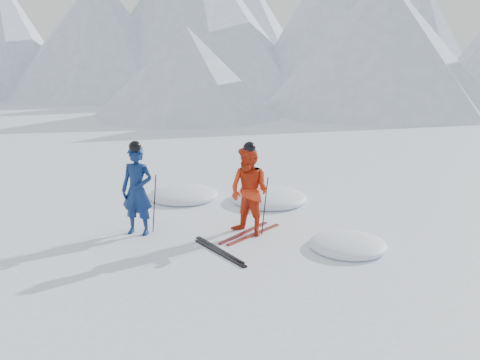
% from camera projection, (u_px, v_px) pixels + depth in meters
% --- Properties ---
extents(ground, '(160.00, 160.00, 0.00)m').
position_uv_depth(ground, '(295.00, 246.00, 10.34)').
color(ground, white).
rests_on(ground, ground).
extents(skier_blue, '(0.78, 0.60, 1.93)m').
position_uv_depth(skier_blue, '(137.00, 191.00, 10.81)').
color(skier_blue, navy).
rests_on(skier_blue, ground).
extents(skier_red, '(1.06, 0.90, 1.92)m').
position_uv_depth(skier_red, '(249.00, 191.00, 10.77)').
color(skier_red, red).
rests_on(skier_red, ground).
extents(pole_blue_left, '(0.13, 0.09, 1.29)m').
position_uv_depth(pole_blue_left, '(131.00, 202.00, 11.15)').
color(pole_blue_left, black).
rests_on(pole_blue_left, ground).
extents(pole_blue_right, '(0.13, 0.08, 1.29)m').
position_uv_depth(pole_blue_right, '(154.00, 204.00, 10.99)').
color(pole_blue_right, black).
rests_on(pole_blue_right, ground).
extents(pole_red_left, '(0.13, 0.10, 1.28)m').
position_uv_depth(pole_red_left, '(242.00, 201.00, 11.20)').
color(pole_red_left, black).
rests_on(pole_red_left, ground).
extents(pole_red_right, '(0.13, 0.09, 1.28)m').
position_uv_depth(pole_red_right, '(265.00, 206.00, 10.85)').
color(pole_red_right, black).
rests_on(pole_red_right, ground).
extents(ski_worn_left, '(0.38, 1.69, 0.03)m').
position_uv_depth(ski_worn_left, '(244.00, 233.00, 11.05)').
color(ski_worn_left, black).
rests_on(ski_worn_left, ground).
extents(ski_worn_right, '(0.49, 1.67, 0.03)m').
position_uv_depth(ski_worn_right, '(254.00, 234.00, 10.95)').
color(ski_worn_right, black).
rests_on(ski_worn_right, ground).
extents(ski_loose_a, '(1.53, 0.91, 0.03)m').
position_uv_depth(ski_loose_a, '(219.00, 250.00, 10.09)').
color(ski_loose_a, black).
rests_on(ski_loose_a, ground).
extents(ski_loose_b, '(1.55, 0.86, 0.03)m').
position_uv_depth(ski_loose_b, '(220.00, 253.00, 9.91)').
color(ski_loose_b, black).
rests_on(ski_loose_b, ground).
extents(snow_lumps, '(6.69, 4.13, 0.44)m').
position_uv_depth(snow_lumps, '(249.00, 208.00, 12.91)').
color(snow_lumps, white).
rests_on(snow_lumps, ground).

